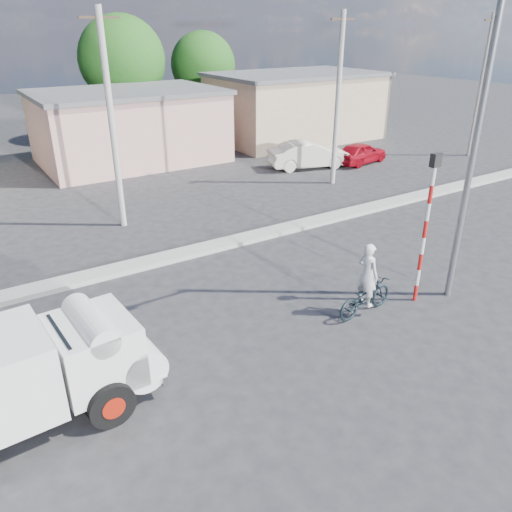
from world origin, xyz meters
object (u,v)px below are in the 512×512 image
bicycle (365,297)px  streetlight (474,128)px  traffic_pole (427,217)px  truck (20,377)px  cyclist (366,284)px  car_cream (309,155)px  car_red (361,153)px

bicycle → streetlight: (2.72, -0.57, 4.44)m
traffic_pole → truck: bearing=176.2°
cyclist → truck: bearing=81.8°
car_cream → truck: bearing=143.6°
bicycle → car_red: (11.56, 12.43, 0.09)m
truck → car_cream: (17.10, 12.84, -0.46)m
traffic_pole → streetlight: size_ratio=0.48×
traffic_pole → bicycle: bearing=171.3°
traffic_pole → car_red: bearing=52.4°
cyclist → streetlight: 4.91m
car_cream → streetlight: bearing=174.4°
cyclist → car_cream: (8.39, 13.27, -0.16)m
cyclist → car_cream: size_ratio=0.40×
truck → bicycle: 8.75m
bicycle → streetlight: bearing=-107.3°
car_cream → streetlight: 15.54m
bicycle → cyclist: size_ratio=1.09×
bicycle → traffic_pole: 2.75m
cyclist → traffic_pole: (1.78, -0.27, 1.68)m
truck → bicycle: (8.72, -0.43, -0.69)m
car_cream → streetlight: streetlight is taller
bicycle → streetlight: size_ratio=0.22×
car_cream → streetlight: (-5.67, -13.84, 4.21)m
traffic_pole → car_cream: bearing=64.0°
cyclist → car_red: bearing=-48.3°
cyclist → streetlight: streetlight is taller
bicycle → cyclist: (0.00, 0.00, 0.39)m
traffic_pole → streetlight: (0.94, -0.30, 2.37)m
bicycle → cyclist: bearing=-0.0°
traffic_pole → streetlight: 2.56m
bicycle → streetlight: 5.24m
streetlight → cyclist: bearing=168.1°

